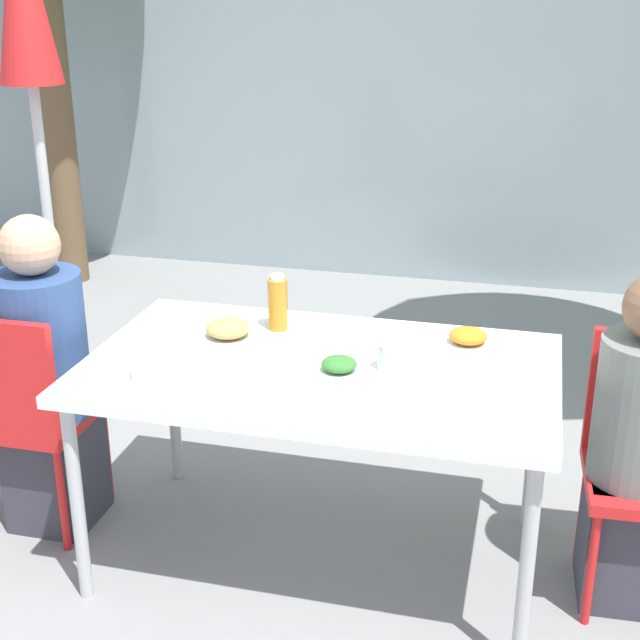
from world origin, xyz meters
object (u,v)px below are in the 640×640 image
(person_right, at_px, (638,451))
(salad_bowl, at_px, (158,369))
(closed_umbrella, at_px, (29,53))
(drinking_cup, at_px, (390,356))
(chair_left, at_px, (22,406))
(bottle, at_px, (278,303))
(person_left, at_px, (45,384))

(person_right, distance_m, salad_bowl, 1.52)
(salad_bowl, bearing_deg, closed_umbrella, 133.36)
(person_right, xyz_separation_m, drinking_cup, (-0.78, -0.04, 0.25))
(chair_left, xyz_separation_m, drinking_cup, (1.28, 0.10, 0.28))
(person_right, xyz_separation_m, salad_bowl, (-1.47, -0.26, 0.23))
(person_right, height_order, bottle, person_right)
(bottle, bearing_deg, closed_umbrella, 156.24)
(bottle, bearing_deg, person_left, -161.60)
(person_left, xyz_separation_m, salad_bowl, (0.54, -0.21, 0.21))
(person_right, bearing_deg, drinking_cup, -0.00)
(person_left, relative_size, drinking_cup, 13.50)
(person_left, xyz_separation_m, drinking_cup, (1.23, 0.02, 0.23))
(bottle, relative_size, drinking_cup, 2.32)
(chair_left, bearing_deg, person_left, 58.06)
(chair_left, height_order, bottle, bottle)
(person_left, xyz_separation_m, person_right, (2.02, 0.06, -0.02))
(chair_left, height_order, closed_umbrella, closed_umbrella)
(bottle, height_order, salad_bowl, bottle)
(salad_bowl, bearing_deg, drinking_cup, 17.99)
(chair_left, xyz_separation_m, bottle, (0.84, 0.34, 0.34))
(person_right, bearing_deg, person_left, -1.31)
(person_left, distance_m, salad_bowl, 0.62)
(chair_left, relative_size, drinking_cup, 9.95)
(closed_umbrella, bearing_deg, person_left, -63.16)
(closed_umbrella, distance_m, salad_bowl, 1.61)
(chair_left, height_order, drinking_cup, chair_left)
(closed_umbrella, bearing_deg, drinking_cup, -25.23)
(person_left, bearing_deg, bottle, 18.12)
(salad_bowl, bearing_deg, person_left, 158.91)
(closed_umbrella, relative_size, bottle, 11.17)
(closed_umbrella, height_order, bottle, closed_umbrella)
(bottle, xyz_separation_m, drinking_cup, (0.44, -0.25, -0.05))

